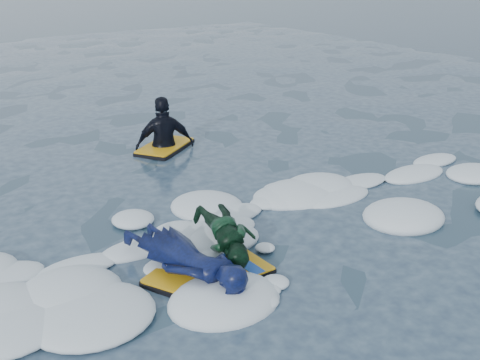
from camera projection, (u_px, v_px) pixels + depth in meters
name	position (u px, v px, depth m)	size (l,w,h in m)	color
ground	(223.00, 294.00, 6.40)	(120.00, 120.00, 0.00)	#1C2A44
foam_band	(177.00, 256.00, 7.20)	(12.00, 3.10, 0.30)	silver
prone_woman_unit	(189.00, 261.00, 6.60)	(1.12, 1.87, 0.47)	black
prone_child_unit	(229.00, 238.00, 7.06)	(1.02, 1.43, 0.51)	black
waiting_rider_unit	(165.00, 146.00, 11.01)	(1.39, 1.25, 1.84)	black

